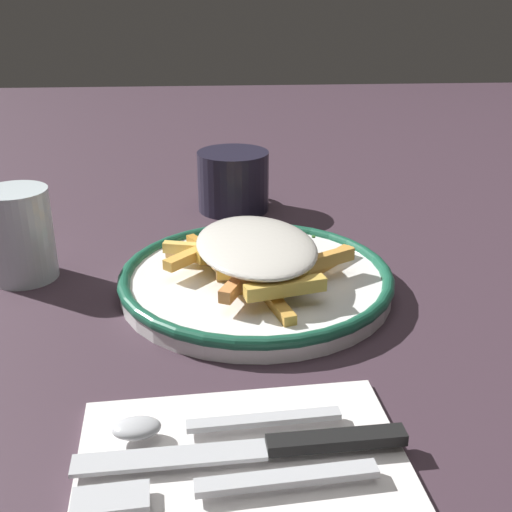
% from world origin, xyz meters
% --- Properties ---
extents(ground_plane, '(2.60, 2.60, 0.00)m').
position_xyz_m(ground_plane, '(0.00, 0.00, 0.00)').
color(ground_plane, '#3C2B35').
extents(plate, '(0.27, 0.27, 0.02)m').
position_xyz_m(plate, '(0.00, 0.00, 0.01)').
color(plate, white).
rests_on(plate, ground_plane).
extents(fries_heap, '(0.21, 0.20, 0.04)m').
position_xyz_m(fries_heap, '(0.00, 0.00, 0.04)').
color(fries_heap, gold).
rests_on(fries_heap, plate).
extents(napkin, '(0.16, 0.22, 0.01)m').
position_xyz_m(napkin, '(-0.24, 0.03, 0.00)').
color(napkin, white).
rests_on(napkin, ground_plane).
extents(fork, '(0.03, 0.18, 0.01)m').
position_xyz_m(fork, '(-0.27, 0.04, 0.01)').
color(fork, silver).
rests_on(fork, napkin).
extents(knife, '(0.03, 0.21, 0.01)m').
position_xyz_m(knife, '(-0.24, 0.01, 0.01)').
color(knife, black).
rests_on(knife, napkin).
extents(spoon, '(0.03, 0.15, 0.01)m').
position_xyz_m(spoon, '(-0.22, 0.06, 0.01)').
color(spoon, silver).
rests_on(spoon, napkin).
extents(water_glass, '(0.07, 0.07, 0.09)m').
position_xyz_m(water_glass, '(0.05, 0.23, 0.05)').
color(water_glass, silver).
rests_on(water_glass, ground_plane).
extents(coffee_mug, '(0.12, 0.09, 0.08)m').
position_xyz_m(coffee_mug, '(0.24, 0.01, 0.04)').
color(coffee_mug, '#1F1C2C').
rests_on(coffee_mug, ground_plane).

